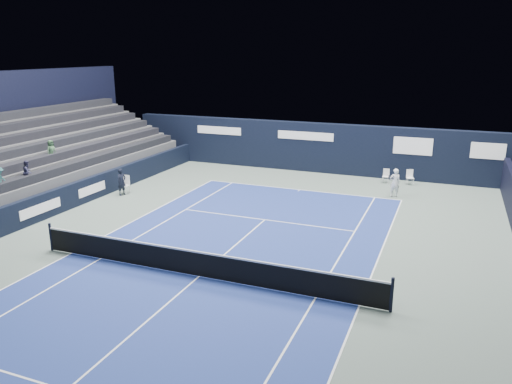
% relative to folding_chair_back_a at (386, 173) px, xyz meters
% --- Properties ---
extents(ground, '(48.00, 48.00, 0.00)m').
position_rel_folding_chair_back_a_xyz_m(ground, '(-4.21, -13.29, -0.55)').
color(ground, '#53635A').
rests_on(ground, ground).
extents(court_surface, '(10.97, 23.77, 0.01)m').
position_rel_folding_chair_back_a_xyz_m(court_surface, '(-4.21, -15.29, -0.54)').
color(court_surface, navy).
rests_on(court_surface, ground).
extents(folding_chair_back_a, '(0.37, 0.39, 0.82)m').
position_rel_folding_chair_back_a_xyz_m(folding_chair_back_a, '(0.00, 0.00, 0.00)').
color(folding_chair_back_a, silver).
rests_on(folding_chair_back_a, ground).
extents(folding_chair_back_b, '(0.48, 0.48, 0.87)m').
position_rel_folding_chair_back_a_xyz_m(folding_chair_back_b, '(1.33, 0.06, -0.05)').
color(folding_chair_back_b, white).
rests_on(folding_chair_back_b, ground).
extents(line_judge_chair, '(0.47, 0.45, 1.00)m').
position_rel_folding_chair_back_a_xyz_m(line_judge_chair, '(-12.77, -7.57, 0.02)').
color(line_judge_chair, white).
rests_on(line_judge_chair, ground).
extents(line_judge, '(0.47, 0.60, 1.46)m').
position_rel_folding_chair_back_a_xyz_m(line_judge, '(-12.73, -7.90, 0.18)').
color(line_judge, black).
rests_on(line_judge, ground).
extents(court_markings, '(11.03, 23.83, 0.00)m').
position_rel_folding_chair_back_a_xyz_m(court_markings, '(-4.21, -15.29, -0.54)').
color(court_markings, white).
rests_on(court_markings, court_surface).
extents(tennis_net, '(12.90, 0.10, 1.10)m').
position_rel_folding_chair_back_a_xyz_m(tennis_net, '(-4.21, -15.29, -0.04)').
color(tennis_net, black).
rests_on(tennis_net, ground).
extents(back_sponsor_wall, '(26.00, 0.63, 3.10)m').
position_rel_folding_chair_back_a_xyz_m(back_sponsor_wall, '(-4.20, 1.21, 1.00)').
color(back_sponsor_wall, black).
rests_on(back_sponsor_wall, ground).
extents(side_barrier_left, '(0.33, 22.00, 1.20)m').
position_rel_folding_chair_back_a_xyz_m(side_barrier_left, '(-13.71, -9.32, 0.05)').
color(side_barrier_left, black).
rests_on(side_barrier_left, ground).
extents(spectator_stand, '(6.00, 18.00, 6.40)m').
position_rel_folding_chair_back_a_xyz_m(spectator_stand, '(-17.48, -8.31, 1.41)').
color(spectator_stand, '#454548').
rests_on(spectator_stand, ground).
extents(tennis_player, '(0.64, 0.88, 1.51)m').
position_rel_folding_chair_back_a_xyz_m(tennis_player, '(0.80, -2.78, 0.21)').
color(tennis_player, white).
rests_on(tennis_player, ground).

